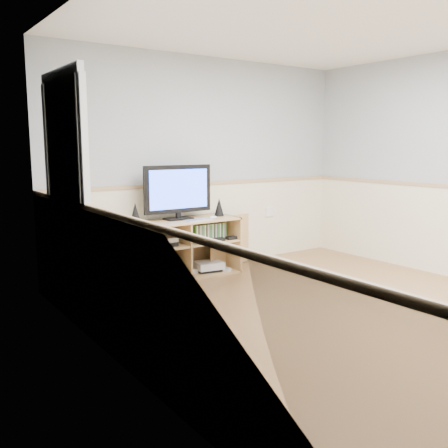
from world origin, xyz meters
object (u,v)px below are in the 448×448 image
at_px(monitor, 178,190).
at_px(game_consoles, 207,267).
at_px(media_cabinet, 178,247).
at_px(keyboard, 199,220).

relative_size(monitor, game_consoles, 1.80).
bearing_deg(media_cabinet, game_consoles, -11.59).
xyz_separation_m(media_cabinet, monitor, (0.00, -0.01, 0.65)).
bearing_deg(monitor, game_consoles, -10.01).
bearing_deg(keyboard, media_cabinet, 124.30).
relative_size(media_cabinet, monitor, 2.54).
xyz_separation_m(monitor, game_consoles, (0.34, -0.06, -0.91)).
relative_size(media_cabinet, keyboard, 6.57).
bearing_deg(keyboard, monitor, 125.71).
bearing_deg(game_consoles, keyboard, -146.78).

